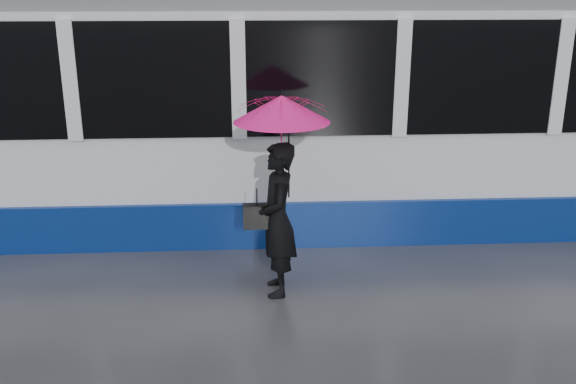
{
  "coord_description": "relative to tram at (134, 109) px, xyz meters",
  "views": [
    {
      "loc": [
        0.22,
        -6.53,
        3.33
      ],
      "look_at": [
        0.61,
        0.25,
        1.1
      ],
      "focal_mm": 40.0,
      "sensor_mm": 36.0,
      "label": 1
    }
  ],
  "objects": [
    {
      "name": "woman",
      "position": [
        1.91,
        -2.49,
        -0.78
      ],
      "size": [
        0.44,
        0.65,
        1.73
      ],
      "primitive_type": "imported",
      "rotation": [
        0.0,
        0.0,
        -1.53
      ],
      "color": "black",
      "rests_on": "ground"
    },
    {
      "name": "handbag",
      "position": [
        1.69,
        -2.47,
        -0.73
      ],
      "size": [
        0.31,
        0.15,
        0.45
      ],
      "rotation": [
        0.0,
        0.0,
        0.04
      ],
      "color": "black",
      "rests_on": "ground"
    },
    {
      "name": "rails",
      "position": [
        1.43,
        -0.0,
        -1.63
      ],
      "size": [
        34.0,
        1.51,
        0.02
      ],
      "color": "#3F3D38",
      "rests_on": "ground"
    },
    {
      "name": "ground",
      "position": [
        1.43,
        -2.5,
        -1.64
      ],
      "size": [
        90.0,
        90.0,
        0.0
      ],
      "primitive_type": "plane",
      "color": "#2A2A2F",
      "rests_on": "ground"
    },
    {
      "name": "umbrella",
      "position": [
        1.96,
        -2.49,
        0.25
      ],
      "size": [
        1.06,
        1.06,
        1.16
      ],
      "rotation": [
        0.0,
        0.0,
        0.04
      ],
      "color": "#DE1270",
      "rests_on": "ground"
    },
    {
      "name": "tram",
      "position": [
        0.0,
        0.0,
        0.0
      ],
      "size": [
        26.0,
        2.56,
        3.35
      ],
      "color": "white",
      "rests_on": "ground"
    }
  ]
}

